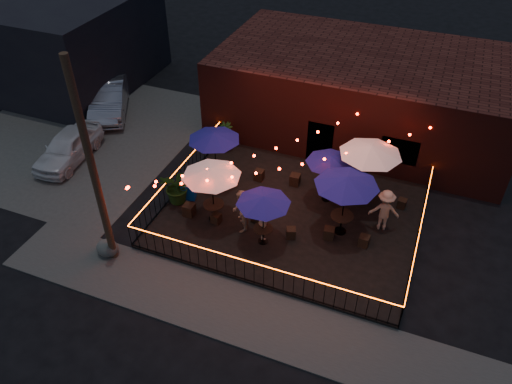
% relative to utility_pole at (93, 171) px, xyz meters
% --- Properties ---
extents(ground, '(110.00, 110.00, 0.00)m').
position_rel_utility_pole_xyz_m(ground, '(5.40, 2.60, -4.00)').
color(ground, black).
rests_on(ground, ground).
extents(patio, '(10.00, 8.00, 0.15)m').
position_rel_utility_pole_xyz_m(patio, '(5.40, 4.60, -3.92)').
color(patio, black).
rests_on(patio, ground).
extents(sidewalk, '(18.00, 2.50, 0.05)m').
position_rel_utility_pole_xyz_m(sidewalk, '(5.40, -0.65, -3.98)').
color(sidewalk, '#403F3B').
rests_on(sidewalk, ground).
extents(parking_lot, '(11.00, 12.00, 0.02)m').
position_rel_utility_pole_xyz_m(parking_lot, '(-6.60, 6.60, -3.99)').
color(parking_lot, '#403F3B').
rests_on(parking_lot, ground).
extents(brick_building, '(14.00, 8.00, 4.00)m').
position_rel_utility_pole_xyz_m(brick_building, '(6.40, 12.59, -2.00)').
color(brick_building, '#3A140F').
rests_on(brick_building, ground).
extents(background_building, '(12.00, 9.00, 5.00)m').
position_rel_utility_pole_xyz_m(background_building, '(-12.60, 11.60, -1.50)').
color(background_building, black).
rests_on(background_building, ground).
extents(utility_pole, '(0.26, 0.26, 8.00)m').
position_rel_utility_pole_xyz_m(utility_pole, '(0.00, 0.00, 0.00)').
color(utility_pole, '#382417').
rests_on(utility_pole, ground).
extents(fence_front, '(10.00, 0.04, 1.04)m').
position_rel_utility_pole_xyz_m(fence_front, '(5.40, 0.60, -3.34)').
color(fence_front, black).
rests_on(fence_front, patio).
extents(fence_left, '(0.04, 8.00, 1.04)m').
position_rel_utility_pole_xyz_m(fence_left, '(0.40, 4.60, -3.34)').
color(fence_left, black).
rests_on(fence_left, patio).
extents(fence_right, '(0.04, 8.00, 1.04)m').
position_rel_utility_pole_xyz_m(fence_right, '(10.40, 4.60, -3.34)').
color(fence_right, black).
rests_on(fence_right, patio).
extents(festoon_lights, '(10.02, 8.72, 1.32)m').
position_rel_utility_pole_xyz_m(festoon_lights, '(4.39, 4.30, -1.48)').
color(festoon_lights, '#FF1804').
rests_on(festoon_lights, ground).
extents(cafe_table_0, '(2.69, 2.69, 2.54)m').
position_rel_utility_pole_xyz_m(cafe_table_0, '(2.64, 3.17, -1.53)').
color(cafe_table_0, black).
rests_on(cafe_table_0, patio).
extents(cafe_table_1, '(2.30, 2.30, 2.46)m').
position_rel_utility_pole_xyz_m(cafe_table_1, '(1.60, 5.58, -1.60)').
color(cafe_table_1, black).
rests_on(cafe_table_1, patio).
extents(cafe_table_2, '(2.55, 2.55, 2.23)m').
position_rel_utility_pole_xyz_m(cafe_table_2, '(4.93, 2.68, -1.81)').
color(cafe_table_2, black).
rests_on(cafe_table_2, patio).
extents(cafe_table_3, '(2.44, 2.44, 2.22)m').
position_rel_utility_pole_xyz_m(cafe_table_3, '(6.50, 6.06, -1.82)').
color(cafe_table_3, black).
rests_on(cafe_table_3, patio).
extents(cafe_table_4, '(2.61, 2.61, 2.67)m').
position_rel_utility_pole_xyz_m(cafe_table_4, '(7.54, 4.33, -1.41)').
color(cafe_table_4, black).
rests_on(cafe_table_4, patio).
extents(cafe_table_5, '(2.65, 2.65, 2.77)m').
position_rel_utility_pole_xyz_m(cafe_table_5, '(7.94, 6.53, -1.32)').
color(cafe_table_5, black).
rests_on(cafe_table_5, patio).
extents(bistro_chair_0, '(0.43, 0.43, 0.51)m').
position_rel_utility_pole_xyz_m(bistro_chair_0, '(1.58, 3.03, -3.60)').
color(bistro_chair_0, black).
rests_on(bistro_chair_0, patio).
extents(bistro_chair_1, '(0.40, 0.40, 0.41)m').
position_rel_utility_pole_xyz_m(bistro_chair_1, '(2.81, 3.01, -3.64)').
color(bistro_chair_1, black).
rests_on(bistro_chair_1, patio).
extents(bistro_chair_2, '(0.46, 0.46, 0.43)m').
position_rel_utility_pole_xyz_m(bistro_chair_2, '(1.57, 5.84, -3.64)').
color(bistro_chair_2, black).
rests_on(bistro_chair_2, patio).
extents(bistro_chair_3, '(0.41, 0.41, 0.47)m').
position_rel_utility_pole_xyz_m(bistro_chair_3, '(3.34, 6.31, -3.62)').
color(bistro_chair_3, black).
rests_on(bistro_chair_3, patio).
extents(bistro_chair_4, '(0.42, 0.42, 0.47)m').
position_rel_utility_pole_xyz_m(bistro_chair_4, '(4.27, 3.73, -3.61)').
color(bistro_chair_4, black).
rests_on(bistro_chair_4, patio).
extents(bistro_chair_5, '(0.46, 0.46, 0.42)m').
position_rel_utility_pole_xyz_m(bistro_chair_5, '(5.84, 3.31, -3.64)').
color(bistro_chair_5, black).
rests_on(bistro_chair_5, patio).
extents(bistro_chair_6, '(0.44, 0.44, 0.50)m').
position_rel_utility_pole_xyz_m(bistro_chair_6, '(4.93, 6.56, -3.60)').
color(bistro_chair_6, black).
rests_on(bistro_chair_6, patio).
extents(bistro_chair_7, '(0.43, 0.43, 0.44)m').
position_rel_utility_pole_xyz_m(bistro_chair_7, '(6.24, 6.74, -3.63)').
color(bistro_chair_7, black).
rests_on(bistro_chair_7, patio).
extents(bistro_chair_8, '(0.43, 0.43, 0.46)m').
position_rel_utility_pole_xyz_m(bistro_chair_8, '(7.21, 3.82, -3.62)').
color(bistro_chair_8, black).
rests_on(bistro_chair_8, patio).
extents(bistro_chair_9, '(0.40, 0.40, 0.44)m').
position_rel_utility_pole_xyz_m(bistro_chair_9, '(8.55, 3.91, -3.63)').
color(bistro_chair_9, black).
rests_on(bistro_chair_9, patio).
extents(bistro_chair_10, '(0.49, 0.49, 0.47)m').
position_rel_utility_pole_xyz_m(bistro_chair_10, '(7.62, 6.62, -3.62)').
color(bistro_chair_10, black).
rests_on(bistro_chair_10, patio).
extents(bistro_chair_11, '(0.37, 0.37, 0.40)m').
position_rel_utility_pole_xyz_m(bistro_chair_11, '(9.53, 6.71, -3.65)').
color(bistro_chair_11, black).
rests_on(bistro_chair_11, patio).
extents(patron_a, '(0.64, 0.76, 1.79)m').
position_rel_utility_pole_xyz_m(patron_a, '(4.85, 2.94, -2.95)').
color(patron_a, tan).
rests_on(patron_a, patio).
extents(patron_b, '(0.92, 1.05, 1.83)m').
position_rel_utility_pole_xyz_m(patron_b, '(3.89, 3.04, -2.93)').
color(patron_b, '#D2B389').
rests_on(patron_b, patio).
extents(patron_c, '(1.27, 0.88, 1.80)m').
position_rel_utility_pole_xyz_m(patron_c, '(8.99, 5.15, -2.95)').
color(patron_c, tan).
rests_on(patron_c, patio).
extents(potted_shrub_a, '(1.55, 1.40, 1.52)m').
position_rel_utility_pole_xyz_m(potted_shrub_a, '(0.80, 3.63, -3.09)').
color(potted_shrub_a, '#1F4012').
rests_on(potted_shrub_a, patio).
extents(potted_shrub_b, '(0.82, 0.67, 1.44)m').
position_rel_utility_pole_xyz_m(potted_shrub_b, '(1.26, 5.20, -3.13)').
color(potted_shrub_b, '#0E3C10').
rests_on(potted_shrub_b, patio).
extents(potted_shrub_c, '(0.93, 0.93, 1.39)m').
position_rel_utility_pole_xyz_m(potted_shrub_c, '(0.94, 8.00, -3.16)').
color(potted_shrub_c, '#11390C').
rests_on(potted_shrub_c, patio).
extents(cooler, '(0.69, 0.57, 0.79)m').
position_rel_utility_pole_xyz_m(cooler, '(1.08, 3.98, -3.45)').
color(cooler, '#0642BC').
rests_on(cooler, patio).
extents(boulder, '(0.95, 0.83, 0.68)m').
position_rel_utility_pole_xyz_m(boulder, '(-0.26, 0.02, -3.66)').
color(boulder, '#454540').
rests_on(boulder, ground).
extents(car_white, '(2.07, 4.27, 1.41)m').
position_rel_utility_pole_xyz_m(car_white, '(-5.59, 4.65, -3.30)').
color(car_white, silver).
rests_on(car_white, ground).
extents(car_silver, '(3.88, 5.11, 1.61)m').
position_rel_utility_pole_xyz_m(car_silver, '(-6.47, 9.23, -3.19)').
color(car_silver, '#A9A9B2').
rests_on(car_silver, ground).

